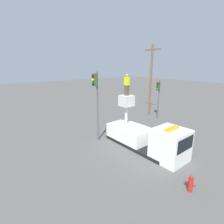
{
  "coord_description": "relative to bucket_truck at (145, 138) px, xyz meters",
  "views": [
    {
      "loc": [
        8.88,
        -10.02,
        6.51
      ],
      "look_at": [
        -2.27,
        -0.96,
        2.56
      ],
      "focal_mm": 28.0,
      "sensor_mm": 36.0,
      "label": 1
    }
  ],
  "objects": [
    {
      "name": "worker",
      "position": [
        -2.19,
        0.0,
        3.96
      ],
      "size": [
        0.4,
        0.26,
        1.75
      ],
      "color": "brown",
      "rests_on": "bucket_truck"
    },
    {
      "name": "traffic_cone_rear",
      "position": [
        -4.68,
        -0.13,
        -0.65
      ],
      "size": [
        0.49,
        0.49,
        0.57
      ],
      "color": "black",
      "rests_on": "ground"
    },
    {
      "name": "fire_hydrant",
      "position": [
        4.75,
        -1.89,
        -0.45
      ],
      "size": [
        0.5,
        0.26,
        0.95
      ],
      "color": "#B2231E",
      "rests_on": "ground"
    },
    {
      "name": "bucket_truck",
      "position": [
        0.0,
        0.0,
        0.0
      ],
      "size": [
        6.88,
        2.23,
        3.99
      ],
      "color": "black",
      "rests_on": "ground"
    },
    {
      "name": "ground_plane",
      "position": [
        -0.67,
        0.0,
        -0.91
      ],
      "size": [
        120.0,
        120.0,
        0.0
      ],
      "primitive_type": "plane",
      "color": "#565451"
    },
    {
      "name": "utility_pole",
      "position": [
        -5.89,
        7.69,
        3.81
      ],
      "size": [
        2.2,
        0.26,
        8.78
      ],
      "color": "brown",
      "rests_on": "ground"
    },
    {
      "name": "traffic_light_across",
      "position": [
        -4.41,
        7.38,
        2.39
      ],
      "size": [
        0.34,
        0.57,
        4.65
      ],
      "color": "#515156",
      "rests_on": "ground"
    },
    {
      "name": "traffic_light_pole",
      "position": [
        -3.69,
        -2.05,
        3.27
      ],
      "size": [
        0.34,
        0.57,
        5.94
      ],
      "color": "#515156",
      "rests_on": "ground"
    }
  ]
}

